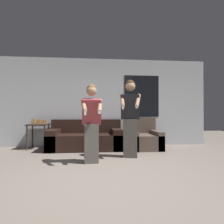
{
  "coord_description": "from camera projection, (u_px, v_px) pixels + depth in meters",
  "views": [
    {
      "loc": [
        -0.13,
        -2.6,
        1.0
      ],
      "look_at": [
        0.2,
        1.19,
        1.03
      ],
      "focal_mm": 28.0,
      "sensor_mm": 36.0,
      "label": 1
    }
  ],
  "objects": [
    {
      "name": "person_left",
      "position": [
        91.0,
        123.0,
        3.54
      ],
      "size": [
        0.44,
        0.53,
        1.59
      ],
      "color": "#56514C",
      "rests_on": "ground_plane"
    },
    {
      "name": "side_table",
      "position": [
        38.0,
        127.0,
        4.97
      ],
      "size": [
        0.54,
        0.49,
        0.85
      ],
      "color": "#332319",
      "rests_on": "ground_plane"
    },
    {
      "name": "wall_back",
      "position": [
        102.0,
        102.0,
        5.44
      ],
      "size": [
        6.69,
        0.07,
        2.7
      ],
      "color": "silver",
      "rests_on": "ground_plane"
    },
    {
      "name": "person_right",
      "position": [
        130.0,
        117.0,
        4.0
      ],
      "size": [
        0.49,
        0.55,
        1.77
      ],
      "color": "#56514C",
      "rests_on": "ground_plane"
    },
    {
      "name": "couch",
      "position": [
        86.0,
        139.0,
        4.92
      ],
      "size": [
        2.02,
        0.89,
        0.82
      ],
      "color": "black",
      "rests_on": "ground_plane"
    },
    {
      "name": "ground_plane",
      "position": [
        106.0,
        181.0,
        2.59
      ],
      "size": [
        14.0,
        14.0,
        0.0
      ],
      "primitive_type": "plane",
      "color": "slate"
    },
    {
      "name": "armchair",
      "position": [
        144.0,
        139.0,
        5.01
      ],
      "size": [
        0.87,
        0.93,
        0.87
      ],
      "color": "brown",
      "rests_on": "ground_plane"
    }
  ]
}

